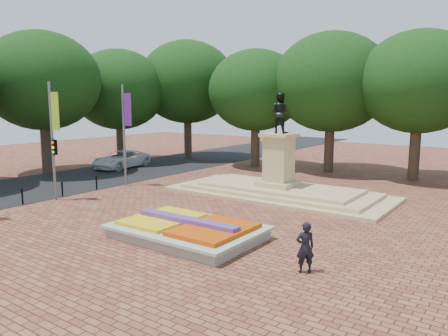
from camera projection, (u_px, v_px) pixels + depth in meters
name	position (u px, v px, depth m)	size (l,w,h in m)	color
ground	(198.00, 224.00, 21.14)	(90.00, 90.00, 0.00)	brown
asphalt_street	(88.00, 177.00, 33.79)	(9.00, 90.00, 0.02)	black
flower_bed	(188.00, 230.00, 18.88)	(6.30, 4.30, 0.91)	gray
monument	(278.00, 181.00, 27.43)	(14.00, 6.00, 6.40)	tan
tree_row_back	(370.00, 90.00, 33.23)	(44.80, 8.80, 10.43)	#34261C
tree_row_street	(46.00, 95.00, 35.13)	(8.40, 25.40, 9.98)	#34261C
banner_poles	(49.00, 136.00, 25.30)	(0.88, 11.17, 7.00)	slate
bollard_row	(43.00, 192.00, 26.01)	(0.12, 13.12, 0.98)	black
van	(121.00, 159.00, 38.50)	(2.56, 5.55, 1.54)	silver
pedestrian	(305.00, 247.00, 15.05)	(0.66, 0.43, 1.81)	black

